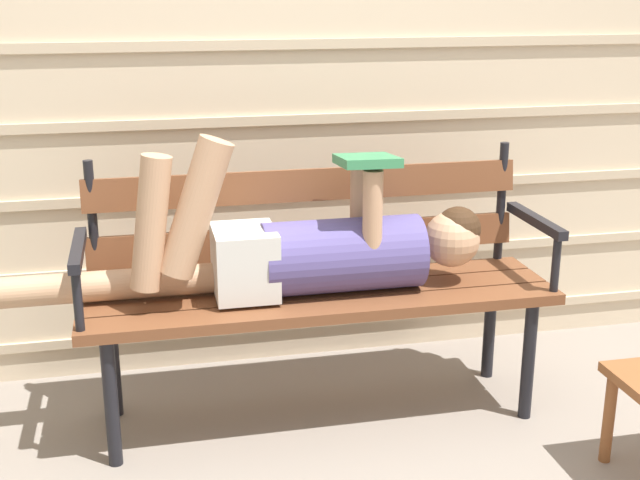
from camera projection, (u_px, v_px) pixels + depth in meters
ground_plane at (327, 430)px, 2.82m from camera, size 12.00×12.00×0.00m
house_siding at (289, 81)px, 3.09m from camera, size 5.39×0.08×2.19m
park_bench at (316, 272)px, 2.83m from camera, size 1.57×0.43×0.90m
reclining_person at (301, 249)px, 2.72m from camera, size 1.70×0.26×0.55m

